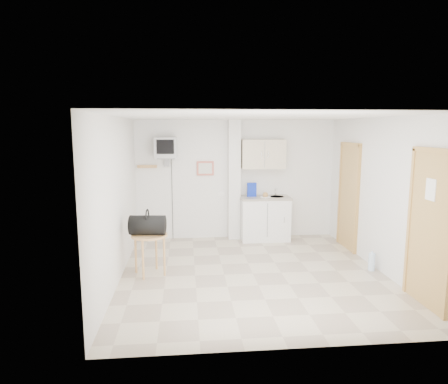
{
  "coord_description": "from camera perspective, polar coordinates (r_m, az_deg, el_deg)",
  "views": [
    {
      "loc": [
        -1.06,
        -6.09,
        2.31
      ],
      "look_at": [
        -0.41,
        0.6,
        1.25
      ],
      "focal_mm": 32.0,
      "sensor_mm": 36.0,
      "label": 1
    }
  ],
  "objects": [
    {
      "name": "kitchenette",
      "position": [
        8.4,
        5.78,
        -1.42
      ],
      "size": [
        1.03,
        0.58,
        2.1
      ],
      "color": "white",
      "rests_on": "ground"
    },
    {
      "name": "duffel_bag",
      "position": [
        6.43,
        -10.86,
        -4.63
      ],
      "size": [
        0.59,
        0.36,
        0.41
      ],
      "rotation": [
        0.0,
        0.0,
        -0.1
      ],
      "color": "black",
      "rests_on": "round_table"
    },
    {
      "name": "crt_television",
      "position": [
        8.14,
        -8.31,
        6.23
      ],
      "size": [
        0.44,
        0.45,
        2.15
      ],
      "color": "slate",
      "rests_on": "ground"
    },
    {
      "name": "water_bottle",
      "position": [
        7.12,
        20.35,
        -9.33
      ],
      "size": [
        0.11,
        0.11,
        0.32
      ],
      "color": "#BDDAF8",
      "rests_on": "ground"
    },
    {
      "name": "ground",
      "position": [
        6.6,
        4.15,
        -11.54
      ],
      "size": [
        4.5,
        4.5,
        0.0
      ],
      "primitive_type": "plane",
      "color": "#C2B398",
      "rests_on": "ground"
    },
    {
      "name": "room_envelope",
      "position": [
        6.37,
        6.3,
        1.93
      ],
      "size": [
        4.24,
        4.54,
        2.55
      ],
      "color": "white",
      "rests_on": "ground"
    },
    {
      "name": "round_table",
      "position": [
        6.5,
        -10.6,
        -6.79
      ],
      "size": [
        0.58,
        0.58,
        0.66
      ],
      "rotation": [
        0.0,
        0.0,
        -0.35
      ],
      "color": "tan",
      "rests_on": "ground"
    }
  ]
}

